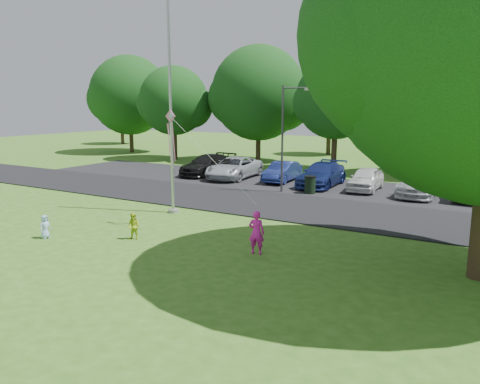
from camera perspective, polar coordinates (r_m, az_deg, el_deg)
The scene contains 13 objects.
ground at distance 17.25m, azimuth -9.26°, elevation -7.11°, with size 120.00×120.00×0.00m, color #376D1C.
park_road at distance 24.60m, azimuth 4.15°, elevation -1.53°, with size 60.00×6.00×0.06m, color black.
parking_strip at distance 30.47m, azimuth 9.55°, elevation 0.73°, with size 42.00×7.00×0.06m, color black.
flagpole at distance 22.55m, azimuth -8.39°, elevation 7.88°, with size 0.50×0.50×10.00m.
street_lamp at distance 27.63m, azimuth 5.72°, elevation 7.63°, with size 1.72×0.69×6.28m.
trash_can at distance 27.66m, azimuth 8.54°, elevation 0.83°, with size 0.68×0.68×1.09m.
tree_row at distance 37.92m, azimuth 16.91°, elevation 10.98°, with size 64.35×11.94×10.88m.
horizon_trees at distance 46.94m, azimuth 22.59°, elevation 8.77°, with size 77.46×7.20×7.02m.
parked_cars at distance 30.67m, azimuth 8.20°, elevation 2.26°, with size 19.68×5.71×1.49m.
woman at distance 16.52m, azimuth 2.02°, elevation -4.94°, with size 0.57×0.37×1.57m, color #FF21BC.
child_yellow at distance 18.73m, azimuth -12.80°, elevation -4.11°, with size 0.52×0.40×1.07m, color #C3DD22.
child_blue at distance 20.00m, azimuth -22.67°, elevation -3.92°, with size 0.46×0.30×0.94m, color #A6CEFF.
kite at distance 19.79m, azimuth -8.23°, elevation 7.61°, with size 5.18×1.76×3.22m.
Camera 1 is at (10.54, -12.61, 5.24)m, focal length 35.00 mm.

